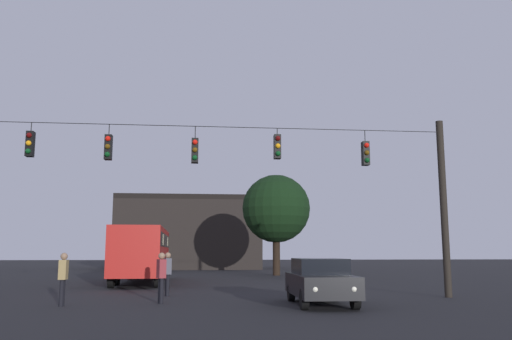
{
  "coord_description": "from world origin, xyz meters",
  "views": [
    {
      "loc": [
        0.02,
        -4.04,
        1.76
      ],
      "look_at": [
        1.93,
        14.56,
        4.66
      ],
      "focal_mm": 36.91,
      "sensor_mm": 36.0,
      "label": 1
    }
  ],
  "objects": [
    {
      "name": "ground_plane",
      "position": [
        0.0,
        24.5,
        0.0
      ],
      "size": [
        168.0,
        168.0,
        0.0
      ],
      "primitive_type": "plane",
      "color": "black",
      "rests_on": "ground"
    },
    {
      "name": "car_near_right",
      "position": [
        3.98,
        13.53,
        0.8
      ],
      "size": [
        1.92,
        4.38,
        1.52
      ],
      "color": "black",
      "rests_on": "ground"
    },
    {
      "name": "tree_left_silhouette",
      "position": [
        5.56,
        35.15,
        4.92
      ],
      "size": [
        5.1,
        5.1,
        7.5
      ],
      "color": "black",
      "rests_on": "ground"
    },
    {
      "name": "corner_building",
      "position": [
        -1.28,
        52.35,
        3.63
      ],
      "size": [
        14.29,
        11.07,
        7.26
      ],
      "color": "black",
      "rests_on": "ground"
    },
    {
      "name": "overhead_signal_span",
      "position": [
        -0.06,
        15.89,
        4.21
      ],
      "size": [
        19.39,
        0.44,
        6.99
      ],
      "color": "black",
      "rests_on": "ground"
    },
    {
      "name": "pedestrian_crossing_right",
      "position": [
        -4.47,
        14.02,
        0.97
      ],
      "size": [
        0.24,
        0.36,
        1.71
      ],
      "color": "black",
      "rests_on": "ground"
    },
    {
      "name": "pedestrian_crossing_left",
      "position": [
        -1.32,
        17.57,
        0.98
      ],
      "size": [
        0.33,
        0.41,
        1.72
      ],
      "color": "black",
      "rests_on": "ground"
    },
    {
      "name": "pedestrian_crossing_center",
      "position": [
        -1.34,
        14.53,
        0.98
      ],
      "size": [
        0.36,
        0.42,
        1.72
      ],
      "color": "black",
      "rests_on": "ground"
    },
    {
      "name": "city_bus",
      "position": [
        -3.31,
        26.74,
        1.87
      ],
      "size": [
        2.79,
        11.06,
        3.0
      ],
      "color": "#B21E19",
      "rests_on": "ground"
    }
  ]
}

